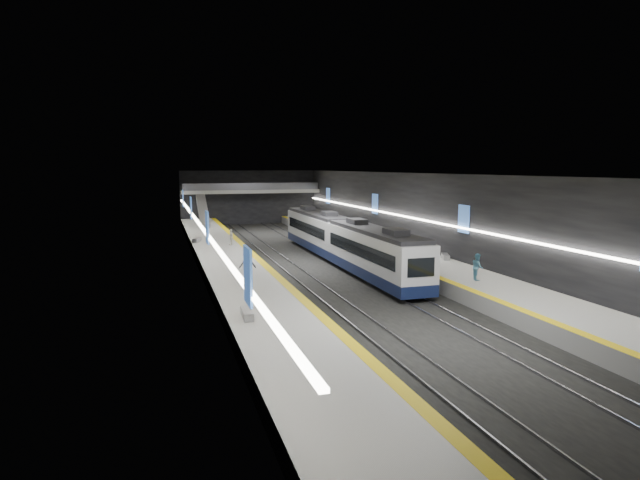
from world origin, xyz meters
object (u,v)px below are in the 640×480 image
object	(u,v)px
escalator	(203,211)
passenger_right_b	(477,267)
bench_left_near	(247,314)
bench_left_far	(197,240)
bench_right_near	(446,257)
passenger_left_a	(231,237)
passenger_left_b	(248,264)
train	(342,239)
passenger_right_a	(398,245)
bench_right_far	(345,227)

from	to	relation	value
escalator	passenger_right_b	size ratio (longest dim) A/B	4.43
bench_left_near	bench_left_far	bearing A→B (deg)	93.16
bench_left_near	bench_right_near	bearing A→B (deg)	36.18
escalator	passenger_right_b	xyz separation A→B (m)	(14.80, -40.07, -1.00)
bench_left_near	passenger_left_a	distance (m)	25.63
bench_left_near	passenger_left_b	world-z (taller)	passenger_left_b
passenger_left_b	train	bearing A→B (deg)	-128.58
passenger_right_a	passenger_left_a	size ratio (longest dim) A/B	1.21
bench_left_far	passenger_right_b	distance (m)	29.51
train	passenger_left_b	size ratio (longest dim) A/B	16.88
escalator	bench_left_near	distance (m)	44.65
bench_left_far	passenger_right_b	bearing A→B (deg)	-36.22
bench_left_far	bench_right_near	bearing A→B (deg)	-21.62
escalator	bench_left_far	bearing A→B (deg)	-97.05
escalator	bench_right_near	bearing A→B (deg)	-62.13
escalator	bench_left_far	size ratio (longest dim) A/B	4.48
bench_left_near	bench_right_near	distance (m)	22.28
bench_left_near	passenger_left_a	xyz separation A→B (m)	(2.58, 25.49, 0.57)
train	passenger_left_a	world-z (taller)	train
train	bench_left_far	world-z (taller)	train
bench_right_near	passenger_left_a	bearing A→B (deg)	162.44
train	bench_right_near	world-z (taller)	train
passenger_left_a	bench_left_far	bearing A→B (deg)	-143.90
bench_right_far	passenger_left_b	xyz separation A→B (m)	(-16.01, -24.86, 0.64)
bench_left_far	passenger_right_a	bearing A→B (deg)	-21.80
bench_left_far	passenger_left_b	world-z (taller)	passenger_left_b
bench_left_near	passenger_left_b	size ratio (longest dim) A/B	0.99
bench_right_near	passenger_right_b	distance (m)	8.26
bench_left_far	passenger_left_a	size ratio (longest dim) A/B	1.14
passenger_left_a	passenger_left_b	distance (m)	15.35
escalator	bench_right_near	xyz separation A→B (m)	(17.00, -32.14, -1.69)
escalator	passenger_left_b	world-z (taller)	escalator
passenger_right_b	passenger_left_a	size ratio (longest dim) A/B	1.16
bench_left_far	passenger_right_b	xyz separation A→B (m)	(16.76, -24.28, 0.69)
bench_right_far	bench_left_near	bearing A→B (deg)	-140.87
bench_left_near	passenger_right_b	bearing A→B (deg)	17.73
passenger_right_a	bench_left_far	bearing A→B (deg)	69.36
passenger_right_a	bench_right_near	bearing A→B (deg)	-109.53
bench_right_far	passenger_left_a	size ratio (longest dim) A/B	1.32
bench_left_near	passenger_left_a	world-z (taller)	passenger_left_a
passenger_left_a	bench_left_near	bearing A→B (deg)	-12.44
bench_right_near	passenger_left_b	distance (m)	16.95
bench_left_far	passenger_right_a	distance (m)	20.99
bench_right_far	escalator	bearing A→B (deg)	125.44
escalator	bench_right_far	bearing A→B (deg)	-30.51
train	bench_left_far	bearing A→B (deg)	138.96
escalator	passenger_right_b	distance (m)	42.73
passenger_right_b	passenger_left_a	xyz separation A→B (m)	(-13.70, 20.98, -0.12)
bench_left_far	bench_right_far	size ratio (longest dim) A/B	0.87
train	bench_left_near	distance (m)	21.70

